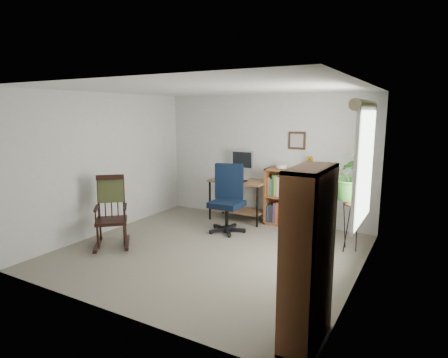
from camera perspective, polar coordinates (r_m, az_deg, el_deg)
The scene contains 18 objects.
floor at distance 5.77m, azimuth -1.99°, elevation -10.95°, with size 4.20×4.00×0.00m, color gray.
ceiling at distance 5.39m, azimuth -2.15°, elevation 13.60°, with size 4.20×4.00×0.00m, color silver.
wall_back at distance 7.21m, azimuth 6.26°, elevation 3.15°, with size 4.20×0.00×2.40m, color beige.
wall_front at distance 3.92m, azimuth -17.52°, elevation -3.29°, with size 4.20×0.00×2.40m, color beige.
wall_left at distance 6.78m, azimuth -17.41°, elevation 2.28°, with size 0.00×4.00×2.40m, color beige.
wall_right at distance 4.72m, azimuth 20.23°, elevation -1.19°, with size 0.00×4.00×2.40m, color beige.
window at distance 4.99m, azimuth 20.48°, elevation 1.71°, with size 0.12×1.20×1.50m, color white, non-canonical shape.
desk at distance 7.26m, azimuth 2.30°, elevation -3.23°, with size 1.10×0.60×0.79m, color olive, non-canonical shape.
monitor at distance 7.25m, azimuth 2.84°, elevation 2.19°, with size 0.46×0.16×0.56m, color silver, non-canonical shape.
keyboard at distance 7.07m, azimuth 1.88°, elevation -0.22°, with size 0.40×0.15×0.03m, color black.
office_chair at distance 6.48m, azimuth 0.44°, elevation -3.01°, with size 0.65×0.65×1.20m, color black, non-canonical shape.
rocking_chair at distance 6.07m, azimuth -16.85°, elevation -4.73°, with size 0.58×0.97×1.12m, color black, non-canonical shape.
low_bookshelf at distance 6.94m, azimuth 10.35°, elevation -2.89°, with size 1.00×0.33×1.05m, color brown, non-canonical shape.
tall_bookshelf at distance 3.46m, azimuth 12.65°, elevation -11.62°, with size 0.30×0.71×1.62m, color brown, non-canonical shape.
plant_stand at distance 5.97m, azimuth 18.59°, elevation -6.48°, with size 0.23×0.23×0.84m, color black, non-canonical shape.
spider_plant at distance 5.76m, azimuth 19.21°, elevation 3.99°, with size 1.69×1.88×1.46m, color #2F6824.
potted_plant_small at distance 6.76m, azimuth 12.77°, elevation 1.69°, with size 0.13×0.24×0.11m, color #2F6824.
framed_picture at distance 6.93m, azimuth 11.03°, elevation 5.77°, with size 0.32×0.04×0.32m, color black, non-canonical shape.
Camera 1 is at (2.81, -4.59, 2.09)m, focal length 30.00 mm.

